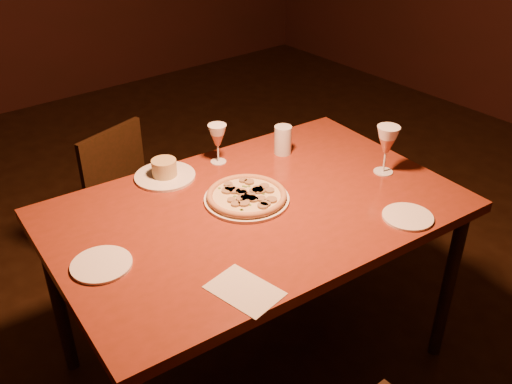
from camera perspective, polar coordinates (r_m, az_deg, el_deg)
floor at (r=2.65m, az=4.07°, el=-15.10°), size 7.00×7.00×0.00m
dining_table at (r=2.13m, az=0.00°, el=-2.99°), size 1.55×1.06×0.79m
chair_far at (r=2.85m, az=-12.15°, el=-0.75°), size 0.47×0.47×0.78m
pizza_plate at (r=2.11m, az=-0.94°, el=-0.42°), size 0.32×0.32×0.03m
ramekin_saucer at (r=2.29m, az=-9.13°, el=2.00°), size 0.24×0.24×0.08m
wine_glass_far at (r=2.35m, az=-3.85°, el=4.83°), size 0.08×0.08×0.17m
wine_glass_right at (r=2.32m, az=12.87°, el=4.12°), size 0.09×0.09×0.20m
water_tumbler at (r=2.43m, az=2.71°, el=5.22°), size 0.07×0.07×0.12m
side_plate_left at (r=1.86m, az=-15.20°, el=-7.02°), size 0.19×0.19×0.01m
side_plate_near at (r=2.09m, az=14.93°, el=-2.41°), size 0.18×0.18×0.01m
menu_card at (r=1.71m, az=-1.15°, el=-9.81°), size 0.18×0.24×0.00m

